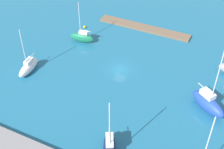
{
  "coord_description": "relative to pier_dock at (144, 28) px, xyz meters",
  "views": [
    {
      "loc": [
        -21.91,
        49.36,
        42.91
      ],
      "look_at": [
        0.0,
        3.98,
        1.5
      ],
      "focal_mm": 50.13,
      "sensor_mm": 36.0,
      "label": 1
    }
  ],
  "objects": [
    {
      "name": "water",
      "position": [
        -1.52,
        18.48,
        -0.26
      ],
      "size": [
        160.0,
        160.0,
        0.0
      ],
      "primitive_type": "plane",
      "color": "#1E668C",
      "rests_on": "ground"
    },
    {
      "name": "pier_dock",
      "position": [
        0.0,
        0.0,
        0.0
      ],
      "size": [
        24.58,
        3.09,
        0.53
      ],
      "primitive_type": "cube",
      "color": "brown",
      "rests_on": "ground"
    },
    {
      "name": "sailboat_blue_off_beacon",
      "position": [
        -21.46,
        22.31,
        1.37
      ],
      "size": [
        7.94,
        6.55,
        13.85
      ],
      "rotation": [
        0.0,
        0.0,
        2.54
      ],
      "color": "#2347B2",
      "rests_on": "water"
    },
    {
      "name": "sailboat_white_far_south",
      "position": [
        16.11,
        27.67,
        0.93
      ],
      "size": [
        2.59,
        6.82,
        10.77
      ],
      "rotation": [
        0.0,
        0.0,
        1.66
      ],
      "color": "white",
      "rests_on": "water"
    },
    {
      "name": "sailboat_green_lone_south",
      "position": [
        11.47,
        12.45,
        1.06
      ],
      "size": [
        6.32,
        2.64,
        10.63
      ],
      "rotation": [
        0.0,
        0.0,
        0.14
      ],
      "color": "#19724C",
      "rests_on": "water"
    },
    {
      "name": "sailboat_navy_east_end",
      "position": [
        -9.48,
        39.83,
        1.3
      ],
      "size": [
        5.16,
        7.34,
        12.38
      ],
      "rotation": [
        0.0,
        0.0,
        2.05
      ],
      "color": "#141E4C",
      "rests_on": "water"
    },
    {
      "name": "mooring_buoy_yellow",
      "position": [
        14.22,
        6.51,
        0.07
      ],
      "size": [
        0.68,
        0.68,
        0.68
      ],
      "primitive_type": "sphere",
      "color": "yellow",
      "rests_on": "water"
    }
  ]
}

